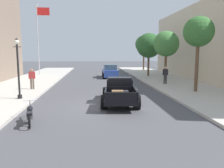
{
  "coord_description": "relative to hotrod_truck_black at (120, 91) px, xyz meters",
  "views": [
    {
      "loc": [
        -0.78,
        -12.71,
        3.06
      ],
      "look_at": [
        0.51,
        1.93,
        1.0
      ],
      "focal_mm": 35.54,
      "sensor_mm": 36.0,
      "label": 1
    }
  ],
  "objects": [
    {
      "name": "ground_plane",
      "position": [
        -0.87,
        -0.67,
        -0.75
      ],
      "size": [
        140.0,
        140.0,
        0.0
      ],
      "primitive_type": "plane",
      "color": "#47474C"
    },
    {
      "name": "motorcycle_parked",
      "position": [
        -4.4,
        -3.7,
        -0.31
      ],
      "size": [
        0.74,
        2.08,
        0.93
      ],
      "color": "black",
      "rests_on": "ground"
    },
    {
      "name": "sidewalk_right",
      "position": [
        6.38,
        -0.67,
        -0.68
      ],
      "size": [
        5.5,
        64.0,
        0.15
      ],
      "primitive_type": "cube",
      "color": "#B7B2A8",
      "rests_on": "ground"
    },
    {
      "name": "street_tree_second",
      "position": [
        6.03,
        9.42,
        3.23
      ],
      "size": [
        2.65,
        2.65,
        5.18
      ],
      "color": "brown",
      "rests_on": "sidewalk_right"
    },
    {
      "name": "pedestrian_sidewalk_right",
      "position": [
        5.2,
        6.91,
        0.33
      ],
      "size": [
        0.53,
        0.22,
        1.65
      ],
      "color": "#333338",
      "rests_on": "sidewalk_right"
    },
    {
      "name": "street_tree_farthest",
      "position": [
        7.2,
        24.52,
        3.78
      ],
      "size": [
        2.99,
        2.99,
        5.9
      ],
      "color": "brown",
      "rests_on": "sidewalk_right"
    },
    {
      "name": "hotrod_truck_black",
      "position": [
        0.0,
        0.0,
        0.0
      ],
      "size": [
        2.46,
        5.04,
        1.58
      ],
      "color": "black",
      "rests_on": "ground"
    },
    {
      "name": "pedestrian_sidewalk_left",
      "position": [
        -6.54,
        4.91,
        0.33
      ],
      "size": [
        0.53,
        0.22,
        1.65
      ],
      "color": "brown",
      "rests_on": "sidewalk_left"
    },
    {
      "name": "flagpole",
      "position": [
        -8.67,
        17.57,
        5.02
      ],
      "size": [
        1.74,
        0.16,
        9.16
      ],
      "color": "#B2B2B7",
      "rests_on": "sidewalk_left"
    },
    {
      "name": "car_background_blue",
      "position": [
        0.54,
        14.29,
        0.01
      ],
      "size": [
        1.88,
        4.31,
        1.65
      ],
      "color": "#284293",
      "rests_on": "ground"
    },
    {
      "name": "street_tree_third",
      "position": [
        5.47,
        14.41,
        3.22
      ],
      "size": [
        3.12,
        3.12,
        5.41
      ],
      "color": "brown",
      "rests_on": "sidewalk_right"
    },
    {
      "name": "street_tree_nearest",
      "position": [
        6.19,
        2.72,
        3.82
      ],
      "size": [
        2.24,
        2.24,
        5.6
      ],
      "color": "brown",
      "rests_on": "sidewalk_right"
    },
    {
      "name": "street_lamp_near",
      "position": [
        -6.34,
        1.11,
        1.63
      ],
      "size": [
        0.5,
        0.32,
        3.85
      ],
      "color": "black",
      "rests_on": "sidewalk_left"
    }
  ]
}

